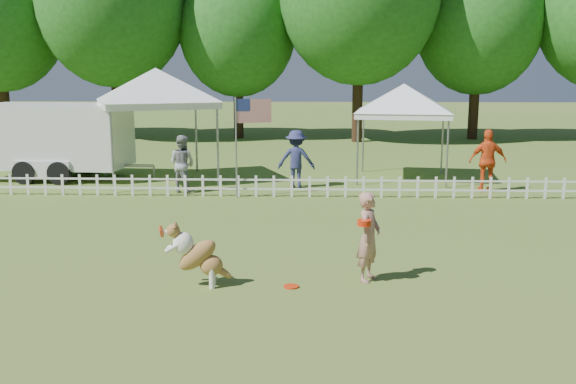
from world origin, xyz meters
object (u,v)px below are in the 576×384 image
(cargo_trailer, at_px, (56,141))
(dog, at_px, (198,255))
(canopy_tent_right, at_px, (403,133))
(canopy_tent_left, at_px, (158,127))
(flag_pole, at_px, (236,148))
(spectator_b, at_px, (296,159))
(spectator_a, at_px, (182,164))
(handler, at_px, (369,237))
(spectator_c, at_px, (488,161))
(frisbee_on_turf, at_px, (291,286))

(cargo_trailer, bearing_deg, dog, -55.10)
(canopy_tent_right, bearing_deg, canopy_tent_left, -167.35)
(dog, bearing_deg, flag_pole, 89.69)
(spectator_b, bearing_deg, canopy_tent_right, -150.63)
(canopy_tent_left, distance_m, spectator_a, 2.33)
(flag_pole, bearing_deg, cargo_trailer, 136.55)
(handler, bearing_deg, spectator_b, 33.35)
(canopy_tent_left, relative_size, cargo_trailer, 0.62)
(dog, relative_size, canopy_tent_left, 0.31)
(flag_pole, relative_size, spectator_c, 1.53)
(flag_pole, relative_size, spectator_b, 1.61)
(frisbee_on_turf, bearing_deg, spectator_c, 57.68)
(handler, bearing_deg, cargo_trailer, 66.72)
(handler, relative_size, dog, 1.42)
(frisbee_on_turf, height_order, spectator_a, spectator_a)
(cargo_trailer, xyz_separation_m, flag_pole, (6.22, -2.98, 0.15))
(dog, relative_size, spectator_c, 0.59)
(spectator_a, distance_m, spectator_b, 3.39)
(spectator_c, bearing_deg, spectator_b, -5.96)
(flag_pole, bearing_deg, canopy_tent_left, 119.36)
(canopy_tent_left, bearing_deg, handler, -80.91)
(dog, distance_m, spectator_c, 11.04)
(cargo_trailer, distance_m, spectator_b, 7.96)
(handler, relative_size, spectator_b, 0.88)
(dog, xyz_separation_m, cargo_trailer, (-6.47, 10.43, 0.70))
(canopy_tent_right, xyz_separation_m, spectator_b, (-3.37, -1.60, -0.64))
(frisbee_on_turf, bearing_deg, flag_pole, 103.36)
(handler, relative_size, canopy_tent_left, 0.44)
(canopy_tent_left, bearing_deg, cargo_trailer, 151.13)
(flag_pole, bearing_deg, handler, -84.36)
(handler, distance_m, flag_pole, 7.69)
(flag_pole, xyz_separation_m, spectator_b, (1.62, 1.61, -0.53))
(frisbee_on_turf, bearing_deg, canopy_tent_right, 73.14)
(frisbee_on_turf, height_order, canopy_tent_left, canopy_tent_left)
(cargo_trailer, xyz_separation_m, spectator_c, (13.40, -1.85, -0.33))
(handler, relative_size, spectator_c, 0.83)
(dog, height_order, canopy_tent_right, canopy_tent_right)
(canopy_tent_right, relative_size, spectator_c, 1.65)
(canopy_tent_left, xyz_separation_m, flag_pole, (2.79, -2.58, -0.35))
(frisbee_on_turf, distance_m, flag_pole, 7.76)
(handler, xyz_separation_m, spectator_c, (4.13, 8.16, 0.15))
(frisbee_on_turf, bearing_deg, canopy_tent_left, 114.45)
(dog, relative_size, flag_pole, 0.38)
(flag_pole, bearing_deg, frisbee_on_turf, -94.49)
(handler, height_order, flag_pole, flag_pole)
(canopy_tent_left, bearing_deg, frisbee_on_turf, -87.76)
(cargo_trailer, bearing_deg, spectator_a, -22.95)
(cargo_trailer, relative_size, spectator_a, 3.39)
(dog, bearing_deg, spectator_c, 48.85)
(canopy_tent_left, distance_m, cargo_trailer, 3.49)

